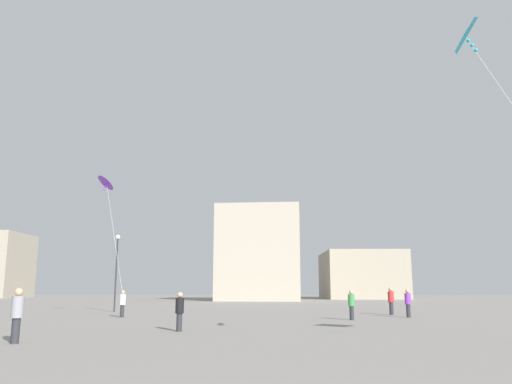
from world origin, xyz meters
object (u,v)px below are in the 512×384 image
at_px(person_in_black, 180,310).
at_px(building_centre_hall, 260,254).
at_px(person_in_white, 123,302).
at_px(person_in_red, 391,300).
at_px(person_in_grey, 17,313).
at_px(building_right_hall, 361,275).
at_px(kite_cyan_delta, 467,40).
at_px(person_in_purple, 408,302).
at_px(person_in_green, 351,304).
at_px(kite_violet_diamond, 106,182).
at_px(lamppost_east, 117,261).

height_order(person_in_black, building_centre_hall, building_centre_hall).
relative_size(person_in_white, person_in_red, 0.90).
distance_m(person_in_grey, building_right_hall, 80.78).
distance_m(kite_cyan_delta, building_centre_hall, 64.97).
distance_m(kite_cyan_delta, building_right_hall, 81.38).
height_order(person_in_purple, building_centre_hall, building_centre_hall).
distance_m(person_in_white, person_in_purple, 17.94).
xyz_separation_m(person_in_green, person_in_grey, (-13.00, -13.05, 0.06)).
height_order(person_in_purple, person_in_red, person_in_red).
distance_m(person_in_green, person_in_red, 6.94).
relative_size(person_in_purple, kite_violet_diamond, 0.21).
relative_size(person_in_black, kite_violet_diamond, 0.20).
xyz_separation_m(person_in_green, person_in_purple, (3.95, 2.75, 0.03)).
distance_m(kite_cyan_delta, kite_violet_diamond, 26.89).
xyz_separation_m(person_in_purple, lamppost_east, (-20.71, 7.07, 2.95)).
bearing_deg(person_in_black, lamppost_east, 17.57).
relative_size(person_in_green, kite_violet_diamond, 0.20).
relative_size(person_in_white, kite_violet_diamond, 0.20).
relative_size(person_in_green, building_right_hall, 0.09).
relative_size(person_in_red, lamppost_east, 0.31).
distance_m(person_in_black, building_centre_hall, 56.28).
height_order(building_centre_hall, lamppost_east, building_centre_hall).
bearing_deg(lamppost_east, person_in_white, -69.47).
bearing_deg(person_in_red, building_centre_hall, 32.04).
distance_m(person_in_green, building_centre_hall, 48.62).
distance_m(kite_cyan_delta, lamppost_east, 32.24).
distance_m(person_in_black, person_in_purple, 16.50).
height_order(kite_cyan_delta, building_right_hall, kite_cyan_delta).
bearing_deg(person_in_purple, lamppost_east, 44.59).
relative_size(person_in_red, kite_cyan_delta, 0.24).
bearing_deg(person_in_red, person_in_white, 119.78).
distance_m(person_in_green, person_in_white, 14.21).
distance_m(person_in_green, person_in_grey, 18.42).
height_order(person_in_red, kite_cyan_delta, kite_cyan_delta).
bearing_deg(person_in_white, person_in_green, -117.95).
bearing_deg(lamppost_east, person_in_grey, -80.66).
distance_m(kite_violet_diamond, building_centre_hall, 44.76).
distance_m(building_centre_hall, lamppost_east, 39.50).
bearing_deg(person_in_green, person_in_black, -59.94).
bearing_deg(building_right_hall, kite_violet_diamond, -114.87).
relative_size(person_in_red, person_in_grey, 1.04).
xyz_separation_m(person_in_red, building_right_hall, (8.00, 57.91, 3.11)).
xyz_separation_m(person_in_black, building_right_hall, (20.11, 71.92, 3.24)).
relative_size(person_in_purple, person_in_red, 0.94).
relative_size(person_in_white, person_in_grey, 0.93).
relative_size(person_in_grey, kite_violet_diamond, 0.22).
xyz_separation_m(person_in_red, lamppost_east, (-20.39, 3.92, 2.88)).
xyz_separation_m(person_in_purple, person_in_red, (-0.32, 3.16, 0.06)).
height_order(person_in_white, kite_violet_diamond, kite_violet_diamond).
xyz_separation_m(kite_cyan_delta, lamppost_east, (-17.67, 26.55, -4.69)).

